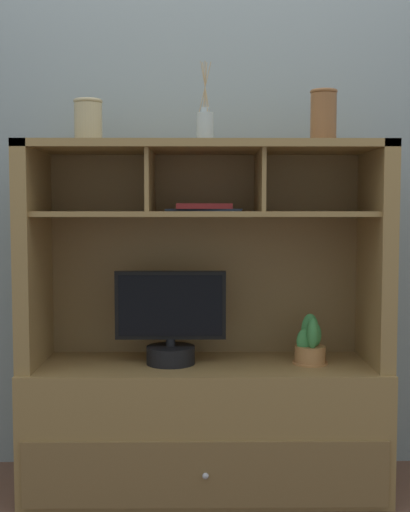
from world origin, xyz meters
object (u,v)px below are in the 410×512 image
object	(u,v)px
potted_orchid	(310,345)
diffuser_bottle	(205,126)
accent_vase	(88,121)
tv_monitor	(171,325)
magazine_stack_left	(204,207)
media_console	(205,381)
ceramic_vase	(323,116)

from	to	relation	value
potted_orchid	diffuser_bottle	distance (m)	0.95
diffuser_bottle	accent_vase	world-z (taller)	diffuser_bottle
tv_monitor	magazine_stack_left	world-z (taller)	magazine_stack_left
media_console	accent_vase	world-z (taller)	accent_vase
media_console	magazine_stack_left	world-z (taller)	media_console
magazine_stack_left	accent_vase	distance (m)	0.57
media_console	potted_orchid	bearing A→B (deg)	-4.48
magazine_stack_left	ceramic_vase	distance (m)	0.58
media_console	accent_vase	distance (m)	1.13
magazine_stack_left	diffuser_bottle	xyz separation A→B (m)	(0.01, -0.05, 0.31)
ceramic_vase	media_console	bearing A→B (deg)	176.66
diffuser_bottle	accent_vase	distance (m)	0.46
media_console	magazine_stack_left	distance (m)	0.70
media_console	diffuser_bottle	size ratio (longest dim) A/B	4.57
potted_orchid	ceramic_vase	world-z (taller)	ceramic_vase
potted_orchid	ceramic_vase	bearing A→B (deg)	8.29
media_console	ceramic_vase	size ratio (longest dim) A/B	6.91
tv_monitor	diffuser_bottle	distance (m)	0.79
tv_monitor	magazine_stack_left	distance (m)	0.48
tv_monitor	diffuser_bottle	xyz separation A→B (m)	(0.14, -0.01, 0.78)
potted_orchid	magazine_stack_left	xyz separation A→B (m)	(-0.42, 0.05, 0.54)
media_console	diffuser_bottle	distance (m)	1.01
media_console	ceramic_vase	world-z (taller)	ceramic_vase
media_console	diffuser_bottle	xyz separation A→B (m)	(0.00, -0.04, 1.01)
tv_monitor	ceramic_vase	bearing A→B (deg)	0.12
potted_orchid	ceramic_vase	xyz separation A→B (m)	(0.04, 0.01, 0.90)
potted_orchid	media_console	bearing A→B (deg)	175.52
media_console	accent_vase	bearing A→B (deg)	177.87
accent_vase	tv_monitor	bearing A→B (deg)	-7.96
potted_orchid	ceramic_vase	distance (m)	0.90
ceramic_vase	potted_orchid	bearing A→B (deg)	-171.71
tv_monitor	potted_orchid	distance (m)	0.56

